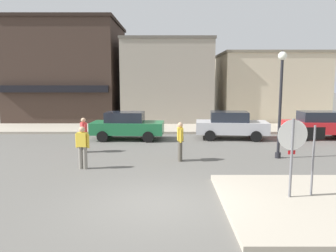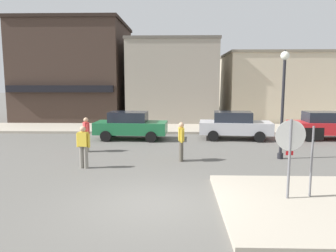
{
  "view_description": "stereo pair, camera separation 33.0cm",
  "coord_description": "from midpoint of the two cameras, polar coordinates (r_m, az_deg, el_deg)",
  "views": [
    {
      "loc": [
        0.3,
        -8.45,
        3.3
      ],
      "look_at": [
        0.27,
        4.5,
        1.5
      ],
      "focal_mm": 35.0,
      "sensor_mm": 36.0,
      "label": 1
    },
    {
      "loc": [
        0.63,
        -8.45,
        3.3
      ],
      "look_at": [
        0.27,
        4.5,
        1.5
      ],
      "focal_mm": 35.0,
      "sensor_mm": 36.0,
      "label": 2
    }
  ],
  "objects": [
    {
      "name": "one_way_sign",
      "position": [
        9.75,
        24.69,
        -4.48
      ],
      "size": [
        0.6,
        0.07,
        2.1
      ],
      "color": "slate",
      "rests_on": "ground"
    },
    {
      "name": "parked_car_nearest",
      "position": [
        18.54,
        -6.06,
        0.15
      ],
      "size": [
        4.08,
        2.04,
        1.56
      ],
      "color": "#1E6B3D",
      "rests_on": "ground"
    },
    {
      "name": "parked_car_second",
      "position": [
        18.9,
        12.01,
        0.17
      ],
      "size": [
        4.14,
        2.16,
        1.56
      ],
      "color": "#B7B7BC",
      "rests_on": "ground"
    },
    {
      "name": "parked_car_third",
      "position": [
        20.56,
        26.18,
        0.15
      ],
      "size": [
        4.04,
        1.96,
        1.56
      ],
      "color": "red",
      "rests_on": "ground"
    },
    {
      "name": "ground_plane",
      "position": [
        9.08,
        -1.5,
        -13.4
      ],
      "size": [
        160.0,
        160.0,
        0.0
      ],
      "primitive_type": "plane",
      "color": "#5B5954"
    },
    {
      "name": "kerb_far",
      "position": [
        22.28,
        0.39,
        -0.4
      ],
      "size": [
        80.0,
        4.0,
        0.15
      ],
      "primitive_type": "cube",
      "color": "#A89E8C",
      "rests_on": "ground"
    },
    {
      "name": "pedestrian_kerb_side",
      "position": [
        13.47,
        3.02,
        -2.5
      ],
      "size": [
        0.25,
        0.56,
        1.61
      ],
      "color": "#4C473D",
      "rests_on": "ground"
    },
    {
      "name": "building_storefront_left_near",
      "position": [
        26.91,
        1.16,
        7.78
      ],
      "size": [
        7.0,
        6.4,
        6.47
      ],
      "color": "#9E9384",
      "rests_on": "ground"
    },
    {
      "name": "pedestrian_crossing_far",
      "position": [
        12.71,
        -13.8,
        -3.35
      ],
      "size": [
        0.56,
        0.29,
        1.61
      ],
      "color": "gray",
      "rests_on": "ground"
    },
    {
      "name": "stop_sign",
      "position": [
        9.33,
        21.42,
        -3.67
      ],
      "size": [
        0.82,
        0.09,
        2.3
      ],
      "color": "slate",
      "rests_on": "ground"
    },
    {
      "name": "building_storefront_left_mid",
      "position": [
        29.02,
        18.03,
        6.48
      ],
      "size": [
        8.08,
        7.25,
        5.52
      ],
      "color": "beige",
      "rests_on": "ground"
    },
    {
      "name": "pedestrian_crossing_near",
      "position": [
        15.63,
        -13.45,
        -1.26
      ],
      "size": [
        0.38,
        0.52,
        1.61
      ],
      "color": "gray",
      "rests_on": "ground"
    },
    {
      "name": "building_corner_shop",
      "position": [
        29.32,
        -15.33,
        9.09
      ],
      "size": [
        8.56,
        8.55,
        8.07
      ],
      "color": "#3D2D26",
      "rests_on": "ground"
    },
    {
      "name": "lamp_post",
      "position": [
        14.49,
        20.08,
        6.09
      ],
      "size": [
        0.36,
        0.36,
        4.54
      ],
      "color": "black",
      "rests_on": "ground"
    }
  ]
}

